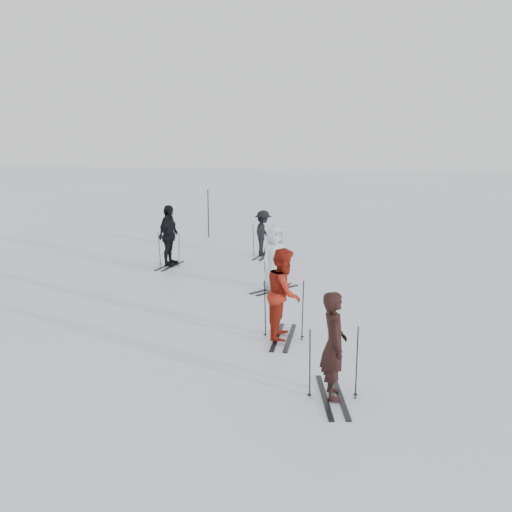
{
  "coord_description": "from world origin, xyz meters",
  "views": [
    {
      "loc": [
        3.44,
        -13.64,
        4.16
      ],
      "look_at": [
        0.0,
        1.0,
        1.0
      ],
      "focal_mm": 40.0,
      "sensor_mm": 36.0,
      "label": 1
    }
  ],
  "objects_px": {
    "piste_marker": "(208,214)",
    "skier_red": "(284,295)",
    "skier_uphill_far": "(263,234)",
    "skier_uphill_left": "(169,236)",
    "skier_near_dark": "(334,347)",
    "skier_grey": "(274,259)"
  },
  "relations": [
    {
      "from": "skier_near_dark",
      "to": "skier_uphill_far",
      "type": "relative_size",
      "value": 1.09
    },
    {
      "from": "skier_uphill_left",
      "to": "piste_marker",
      "type": "height_order",
      "value": "piste_marker"
    },
    {
      "from": "skier_near_dark",
      "to": "skier_red",
      "type": "height_order",
      "value": "skier_red"
    },
    {
      "from": "skier_grey",
      "to": "piste_marker",
      "type": "relative_size",
      "value": 0.88
    },
    {
      "from": "skier_near_dark",
      "to": "skier_red",
      "type": "bearing_deg",
      "value": 12.57
    },
    {
      "from": "piste_marker",
      "to": "skier_red",
      "type": "bearing_deg",
      "value": -64.9
    },
    {
      "from": "skier_red",
      "to": "skier_grey",
      "type": "relative_size",
      "value": 1.08
    },
    {
      "from": "piste_marker",
      "to": "skier_grey",
      "type": "bearing_deg",
      "value": -60.2
    },
    {
      "from": "skier_near_dark",
      "to": "skier_grey",
      "type": "bearing_deg",
      "value": 5.59
    },
    {
      "from": "skier_red",
      "to": "skier_uphill_far",
      "type": "relative_size",
      "value": 1.18
    },
    {
      "from": "skier_red",
      "to": "skier_near_dark",
      "type": "bearing_deg",
      "value": -156.89
    },
    {
      "from": "skier_uphill_far",
      "to": "piste_marker",
      "type": "distance_m",
      "value": 4.48
    },
    {
      "from": "skier_uphill_left",
      "to": "piste_marker",
      "type": "relative_size",
      "value": 0.99
    },
    {
      "from": "skier_near_dark",
      "to": "skier_uphill_far",
      "type": "distance_m",
      "value": 11.23
    },
    {
      "from": "skier_uphill_left",
      "to": "piste_marker",
      "type": "bearing_deg",
      "value": 9.64
    },
    {
      "from": "skier_uphill_far",
      "to": "piste_marker",
      "type": "relative_size",
      "value": 0.8
    },
    {
      "from": "skier_red",
      "to": "skier_grey",
      "type": "xyz_separation_m",
      "value": [
        -0.96,
        3.73,
        -0.07
      ]
    },
    {
      "from": "skier_near_dark",
      "to": "skier_uphill_left",
      "type": "relative_size",
      "value": 0.89
    },
    {
      "from": "skier_uphill_far",
      "to": "skier_grey",
      "type": "bearing_deg",
      "value": -159.04
    },
    {
      "from": "skier_red",
      "to": "piste_marker",
      "type": "relative_size",
      "value": 0.95
    },
    {
      "from": "skier_near_dark",
      "to": "skier_red",
      "type": "xyz_separation_m",
      "value": [
        -1.28,
        2.57,
        0.07
      ]
    },
    {
      "from": "skier_near_dark",
      "to": "skier_uphill_far",
      "type": "bearing_deg",
      "value": 4.33
    }
  ]
}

